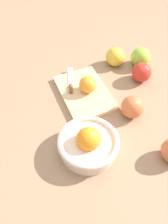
{
  "coord_description": "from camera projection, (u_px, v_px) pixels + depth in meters",
  "views": [
    {
      "loc": [
        -0.58,
        0.21,
        0.7
      ],
      "look_at": [
        -0.05,
        0.12,
        0.04
      ],
      "focal_mm": 38.84,
      "sensor_mm": 36.0,
      "label": 1
    }
  ],
  "objects": [
    {
      "name": "orange_on_board",
      "position": [
        88.0,
        84.0,
        0.93
      ],
      "size": [
        0.07,
        0.07,
        0.07
      ],
      "primitive_type": "sphere",
      "color": "orange",
      "rests_on": "cutting_board"
    },
    {
      "name": "apple_front_left_2",
      "position": [
        132.0,
        107.0,
        0.87
      ],
      "size": [
        0.08,
        0.08,
        0.08
      ],
      "primitive_type": "sphere",
      "color": "#CC6638",
      "rests_on": "ground_plane"
    },
    {
      "name": "ground_plane",
      "position": [
        113.0,
        105.0,
        0.93
      ],
      "size": [
        2.4,
        2.4,
        0.0
      ],
      "primitive_type": "plane",
      "color": "#997556"
    },
    {
      "name": "bowl",
      "position": [
        88.0,
        143.0,
        0.77
      ],
      "size": [
        0.2,
        0.2,
        0.11
      ],
      "color": "beige",
      "rests_on": "ground_plane"
    },
    {
      "name": "apple_front_right",
      "position": [
        140.0,
        57.0,
        1.05
      ],
      "size": [
        0.08,
        0.08,
        0.08
      ],
      "primitive_type": "sphere",
      "color": "#8EB738",
      "rests_on": "ground_plane"
    },
    {
      "name": "cutting_board",
      "position": [
        84.0,
        93.0,
        0.96
      ],
      "size": [
        0.29,
        0.23,
        0.02
      ],
      "primitive_type": "cube",
      "rotation": [
        0.0,
        0.0,
        0.23
      ],
      "color": "#DBB77F",
      "rests_on": "ground_plane"
    },
    {
      "name": "knife",
      "position": [
        71.0,
        83.0,
        0.97
      ],
      "size": [
        0.16,
        0.03,
        0.01
      ],
      "color": "silver",
      "rests_on": "cutting_board"
    },
    {
      "name": "apple_front_right_2",
      "position": [
        115.0,
        57.0,
        1.05
      ],
      "size": [
        0.08,
        0.08,
        0.08
      ],
      "primitive_type": "sphere",
      "color": "gold",
      "rests_on": "ground_plane"
    },
    {
      "name": "apple_front_right_3",
      "position": [
        142.0,
        72.0,
        0.99
      ],
      "size": [
        0.08,
        0.08,
        0.08
      ],
      "primitive_type": "sphere",
      "color": "red",
      "rests_on": "ground_plane"
    }
  ]
}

